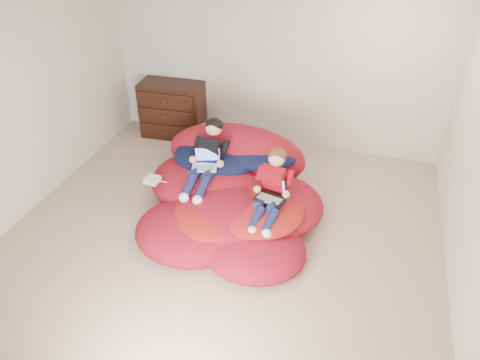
% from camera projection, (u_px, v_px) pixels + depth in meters
% --- Properties ---
extents(room_shell, '(5.10, 5.10, 2.77)m').
position_uv_depth(room_shell, '(222.00, 222.00, 5.40)').
color(room_shell, tan).
rests_on(room_shell, ground).
extents(dresser, '(1.01, 0.58, 0.89)m').
position_uv_depth(dresser, '(173.00, 110.00, 7.45)').
color(dresser, black).
rests_on(dresser, ground).
extents(beanbag_pile, '(2.30, 2.43, 0.91)m').
position_uv_depth(beanbag_pile, '(231.00, 192.00, 5.83)').
color(beanbag_pile, '#AB1322').
rests_on(beanbag_pile, ground).
extents(cream_pillow, '(0.39, 0.25, 0.25)m').
position_uv_depth(cream_pillow, '(210.00, 132.00, 6.42)').
color(cream_pillow, beige).
rests_on(cream_pillow, beanbag_pile).
extents(older_boy, '(0.31, 1.04, 0.69)m').
position_uv_depth(older_boy, '(208.00, 155.00, 5.78)').
color(older_boy, black).
rests_on(older_boy, beanbag_pile).
extents(younger_boy, '(0.34, 0.90, 0.69)m').
position_uv_depth(younger_boy, '(272.00, 186.00, 5.30)').
color(younger_boy, '#A70E18').
rests_on(younger_boy, beanbag_pile).
extents(laptop_white, '(0.35, 0.34, 0.22)m').
position_uv_depth(laptop_white, '(206.00, 162.00, 5.75)').
color(laptop_white, white).
rests_on(laptop_white, older_boy).
extents(laptop_black, '(0.38, 0.37, 0.24)m').
position_uv_depth(laptop_black, '(271.00, 192.00, 5.32)').
color(laptop_black, black).
rests_on(laptop_black, younger_boy).
extents(power_adapter, '(0.18, 0.18, 0.06)m').
position_uv_depth(power_adapter, '(152.00, 180.00, 5.78)').
color(power_adapter, white).
rests_on(power_adapter, beanbag_pile).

